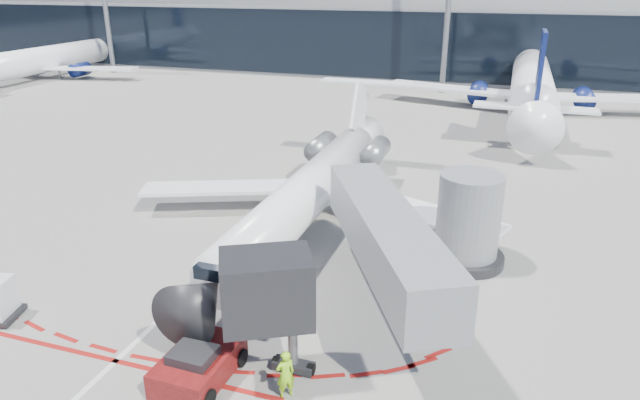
% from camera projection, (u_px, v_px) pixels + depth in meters
% --- Properties ---
extents(ground, '(260.00, 260.00, 0.00)m').
position_uv_depth(ground, '(244.00, 240.00, 32.24)').
color(ground, slate).
rests_on(ground, ground).
extents(apron_centerline, '(0.25, 40.00, 0.01)m').
position_uv_depth(apron_centerline, '(259.00, 226.00, 34.00)').
color(apron_centerline, silver).
rests_on(apron_centerline, ground).
extents(apron_stop_bar, '(14.00, 0.25, 0.01)m').
position_uv_depth(apron_stop_bar, '(116.00, 361.00, 22.08)').
color(apron_stop_bar, maroon).
rests_on(apron_stop_bar, ground).
extents(terminal_building, '(150.00, 24.15, 24.00)m').
position_uv_depth(terminal_building, '(427.00, 14.00, 86.47)').
color(terminal_building, gray).
rests_on(terminal_building, ground).
extents(jet_bridge, '(10.03, 15.20, 4.90)m').
position_uv_depth(jet_bridge, '(410.00, 236.00, 25.59)').
color(jet_bridge, gray).
rests_on(jet_bridge, ground).
extents(regional_jet, '(22.62, 27.89, 6.98)m').
position_uv_depth(regional_jet, '(314.00, 186.00, 33.70)').
color(regional_jet, white).
rests_on(regional_jet, ground).
extents(pushback_tug, '(2.49, 5.65, 1.46)m').
position_uv_depth(pushback_tug, '(199.00, 364.00, 20.89)').
color(pushback_tug, '#520B0C').
rests_on(pushback_tug, ground).
extents(ramp_worker, '(0.81, 0.80, 1.89)m').
position_uv_depth(ramp_worker, '(285.00, 374.00, 19.92)').
color(ramp_worker, '#9AEB18').
rests_on(ramp_worker, ground).
extents(safety_cone_right, '(0.39, 0.39, 0.54)m').
position_uv_depth(safety_cone_right, '(243.00, 335.00, 23.23)').
color(safety_cone_right, '#E83504').
rests_on(safety_cone_right, ground).
extents(bg_airliner_0, '(32.33, 34.24, 10.46)m').
position_uv_depth(bg_airliner_0, '(47.00, 40.00, 82.53)').
color(bg_airliner_0, white).
rests_on(bg_airliner_0, ground).
extents(bg_airliner_1, '(37.88, 40.11, 12.26)m').
position_uv_depth(bg_airliner_1, '(535.00, 53.00, 61.63)').
color(bg_airliner_1, white).
rests_on(bg_airliner_1, ground).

